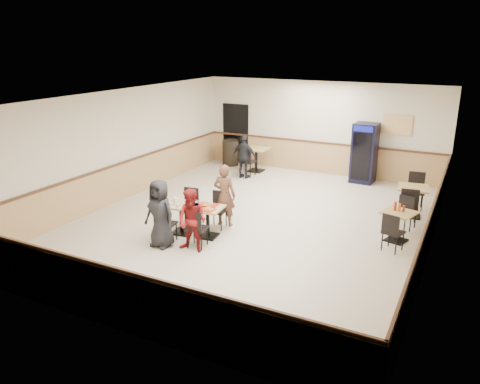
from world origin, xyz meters
The scene contains 20 objects.
ground centered at (0.00, 0.00, 0.00)m, with size 10.00×10.00×0.00m, color beige.
room_shell centered at (1.78, 2.55, 0.58)m, with size 10.00×10.00×10.00m.
main_table centered at (-0.86, -1.34, 0.46)m, with size 1.37×0.81×0.70m.
main_chairs centered at (-0.90, -1.34, 0.44)m, with size 1.34×1.66×0.88m.
diner_woman_left centered at (-1.17, -2.18, 0.74)m, with size 0.72×0.47×1.48m, color black.
diner_woman_right centered at (-0.43, -2.08, 0.68)m, with size 0.66×0.51×1.35m, color maroon.
diner_man_opposite centered at (-0.54, -0.50, 0.75)m, with size 0.55×0.36×1.50m, color brown.
lone_diner centered at (-1.92, 3.30, 0.70)m, with size 0.82×0.34×1.41m, color black.
tabletop_clutter centered at (-0.79, -1.36, 0.72)m, with size 1.18×0.66×0.12m.
side_table_near centered at (3.29, 0.38, 0.46)m, with size 0.80×0.80×0.68m.
side_table_near_chair_south centered at (3.29, -0.16, 0.43)m, with size 0.40×0.40×0.87m, color black, non-canonical shape.
side_table_near_chair_north centered at (3.29, 0.93, 0.43)m, with size 0.40×0.40×0.87m, color black, non-canonical shape.
side_table_far centered at (3.35, 2.12, 0.51)m, with size 0.82×0.82×0.77m.
side_table_far_chair_south centered at (3.35, 1.50, 0.49)m, with size 0.45×0.45×0.98m, color black, non-canonical shape.
side_table_far_chair_north centered at (3.35, 2.74, 0.49)m, with size 0.45×0.45×0.98m, color black, non-canonical shape.
condiment_caddy centered at (3.26, 0.43, 0.77)m, with size 0.23×0.06×0.20m.
back_table centered at (-1.92, 4.20, 0.53)m, with size 0.74×0.74×0.79m.
back_table_chair_lone centered at (-1.92, 3.56, 0.50)m, with size 0.47×0.47×1.01m, color black, non-canonical shape.
pepsi_cooler centered at (1.56, 4.59, 0.92)m, with size 0.72×0.73×1.84m.
trash_bin centered at (-3.08, 4.55, 0.45)m, with size 0.57×0.57×0.89m, color black.
Camera 1 is at (4.52, -9.63, 4.23)m, focal length 35.00 mm.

